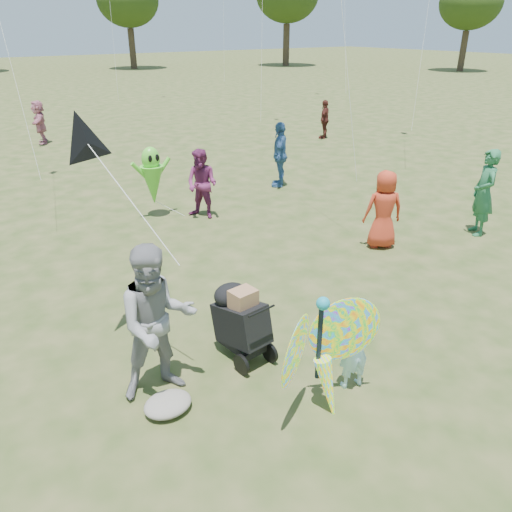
{
  "coord_description": "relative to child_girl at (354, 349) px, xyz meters",
  "views": [
    {
      "loc": [
        -4.23,
        -4.2,
        4.35
      ],
      "look_at": [
        -0.2,
        1.5,
        1.1
      ],
      "focal_mm": 35.0,
      "sensor_mm": 36.0,
      "label": 1
    }
  ],
  "objects": [
    {
      "name": "jogging_stroller",
      "position": [
        -0.81,
        1.43,
        0.03
      ],
      "size": [
        0.56,
        1.08,
        1.09
      ],
      "rotation": [
        0.0,
        0.0,
        0.1
      ],
      "color": "black",
      "rests_on": "ground"
    },
    {
      "name": "crowd_j",
      "position": [
        0.53,
        17.8,
        0.25
      ],
      "size": [
        0.88,
        1.62,
        1.67
      ],
      "primitive_type": "imported",
      "rotation": [
        0.0,
        0.0,
        4.45
      ],
      "color": "#B4677D",
      "rests_on": "ground"
    },
    {
      "name": "grey_bag",
      "position": [
        -2.19,
        0.96,
        -0.48
      ],
      "size": [
        0.61,
        0.5,
        0.19
      ],
      "primitive_type": "ellipsoid",
      "color": "gray",
      "rests_on": "ground"
    },
    {
      "name": "alien_kite",
      "position": [
        0.63,
        7.41,
        0.39
      ],
      "size": [
        1.12,
        0.69,
        1.74
      ],
      "color": "#56C92F",
      "rests_on": "ground"
    },
    {
      "name": "adult_man",
      "position": [
        -2.06,
        1.36,
        0.45
      ],
      "size": [
        1.13,
        0.96,
        2.06
      ],
      "primitive_type": "imported",
      "rotation": [
        0.0,
        0.0,
        -0.19
      ],
      "color": "gray",
      "rests_on": "ground"
    },
    {
      "name": "delta_kite_rig",
      "position": [
        -2.16,
        2.84,
        2.39
      ],
      "size": [
        0.96,
        1.71,
        1.74
      ],
      "color": "black",
      "rests_on": "ground"
    },
    {
      "name": "crowd_a",
      "position": [
        3.8,
        2.93,
        0.25
      ],
      "size": [
        0.97,
        0.85,
        1.66
      ],
      "primitive_type": "imported",
      "rotation": [
        0.0,
        0.0,
        2.64
      ],
      "color": "#B1331C",
      "rests_on": "ground"
    },
    {
      "name": "butterfly_kite",
      "position": [
        -0.62,
        -0.08,
        0.21
      ],
      "size": [
        1.74,
        0.75,
        1.77
      ],
      "color": "#FF284E",
      "rests_on": "ground"
    },
    {
      "name": "child_girl",
      "position": [
        0.0,
        0.0,
        0.0
      ],
      "size": [
        0.48,
        0.37,
        1.16
      ],
      "primitive_type": "imported",
      "rotation": [
        0.0,
        0.0,
        2.91
      ],
      "color": "#A9E1EF",
      "rests_on": "ground"
    },
    {
      "name": "crowd_h",
      "position": [
        10.42,
        12.01,
        0.2
      ],
      "size": [
        0.97,
        0.82,
        1.56
      ],
      "primitive_type": "imported",
      "rotation": [
        0.0,
        0.0,
        3.73
      ],
      "color": "#4B1E19",
      "rests_on": "ground"
    },
    {
      "name": "ground",
      "position": [
        0.16,
        0.61,
        -0.58
      ],
      "size": [
        160.0,
        160.0,
        0.0
      ],
      "primitive_type": "plane",
      "color": "#51592B",
      "rests_on": "ground"
    },
    {
      "name": "crowd_e",
      "position": [
        1.58,
        6.68,
        0.26
      ],
      "size": [
        0.95,
        1.03,
        1.69
      ],
      "primitive_type": "imported",
      "rotation": [
        0.0,
        0.0,
        5.21
      ],
      "color": "#6C2452",
      "rests_on": "ground"
    },
    {
      "name": "crowd_f",
      "position": [
        6.16,
        2.15,
        0.39
      ],
      "size": [
        0.79,
        0.84,
        1.93
      ],
      "primitive_type": "imported",
      "rotation": [
        0.0,
        0.0,
        4.07
      ],
      "color": "#25643F",
      "rests_on": "ground"
    },
    {
      "name": "crowd_c",
      "position": [
        4.75,
        7.7,
        0.35
      ],
      "size": [
        1.08,
        1.1,
        1.86
      ],
      "primitive_type": "imported",
      "rotation": [
        0.0,
        0.0,
        3.96
      ],
      "color": "#366096",
      "rests_on": "ground"
    }
  ]
}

